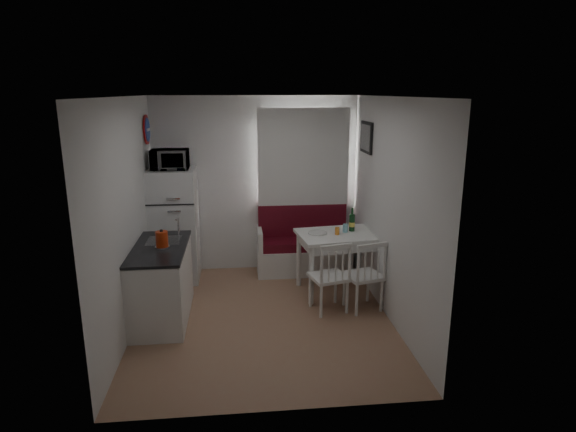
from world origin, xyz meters
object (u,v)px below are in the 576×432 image
object	(u,v)px
chair_right	(366,269)
fridge	(174,225)
wine_bottle	(352,220)
chair_left	(331,270)
bench	(303,250)
microwave	(170,160)
kettle	(162,239)
dining_table	(340,240)
kitchen_counter	(162,282)

from	to	relation	value
chair_right	fridge	world-z (taller)	fridge
wine_bottle	chair_right	bearing A→B (deg)	-90.00
chair_left	chair_right	size ratio (longest dim) A/B	0.99
bench	wine_bottle	bearing A→B (deg)	-51.14
bench	chair_right	size ratio (longest dim) A/B	2.69
wine_bottle	bench	bearing A→B (deg)	128.86
chair_left	wine_bottle	world-z (taller)	wine_bottle
fridge	microwave	world-z (taller)	microwave
microwave	kettle	size ratio (longest dim) A/B	2.24
bench	dining_table	size ratio (longest dim) A/B	1.18
chair_right	kitchen_counter	bearing A→B (deg)	162.18
bench	kettle	size ratio (longest dim) A/B	6.29
dining_table	chair_right	bearing A→B (deg)	-81.95
bench	chair_right	xyz separation A→B (m)	(0.56, -1.46, 0.23)
microwave	wine_bottle	world-z (taller)	microwave
chair_left	wine_bottle	bearing A→B (deg)	46.32
bench	wine_bottle	size ratio (longest dim) A/B	4.40
dining_table	kettle	distance (m)	2.33
bench	chair_left	size ratio (longest dim) A/B	2.71
chair_left	chair_right	bearing A→B (deg)	-14.17
kettle	microwave	bearing A→B (deg)	91.35
fridge	chair_left	bearing A→B (deg)	-33.98
chair_left	chair_right	world-z (taller)	chair_left
bench	chair_left	world-z (taller)	bench
microwave	wine_bottle	xyz separation A→B (m)	(2.43, -0.53, -0.77)
kettle	wine_bottle	size ratio (longest dim) A/B	0.70
chair_left	kettle	size ratio (longest dim) A/B	2.32
chair_left	microwave	xyz separation A→B (m)	(-2.00, 1.30, 1.19)
kitchen_counter	microwave	world-z (taller)	microwave
kitchen_counter	chair_left	world-z (taller)	kitchen_counter
kitchen_counter	kettle	size ratio (longest dim) A/B	5.93
wine_bottle	microwave	bearing A→B (deg)	167.63
fridge	kettle	xyz separation A→B (m)	(0.03, -1.32, 0.20)
fridge	microwave	distance (m)	0.95
microwave	bench	bearing A→B (deg)	4.97
dining_table	wine_bottle	size ratio (longest dim) A/B	3.73
kitchen_counter	microwave	xyz separation A→B (m)	(0.02, 1.19, 1.30)
bench	microwave	xyz separation A→B (m)	(-1.87, -0.16, 1.42)
kitchen_counter	wine_bottle	size ratio (longest dim) A/B	4.15
kettle	kitchen_counter	bearing A→B (deg)	122.35
wine_bottle	dining_table	bearing A→B (deg)	-151.17
kitchen_counter	fridge	size ratio (longest dim) A/B	0.82
microwave	wine_bottle	bearing A→B (deg)	-12.37
dining_table	chair_right	world-z (taller)	chair_right
bench	wine_bottle	xyz separation A→B (m)	(0.56, -0.70, 0.65)
kettle	bench	bearing A→B (deg)	37.95
chair_left	fridge	bearing A→B (deg)	131.81
chair_left	kettle	world-z (taller)	kettle
bench	chair_right	world-z (taller)	bench
kitchen_counter	bench	bearing A→B (deg)	35.68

